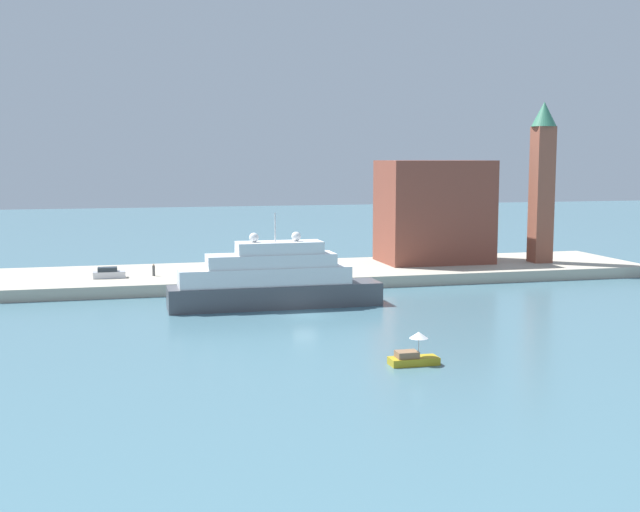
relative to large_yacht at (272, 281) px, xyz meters
The scene contains 9 objects.
ground 7.15m from the large_yacht, 67.70° to the right, with size 400.00×400.00×0.00m, color slate.
quay_dock 20.42m from the large_yacht, 83.04° to the left, with size 110.00×20.30×1.52m, color #B7AD99.
large_yacht is the anchor object (origin of this frame).
small_motorboat 29.33m from the large_yacht, 77.20° to the right, with size 4.08×1.69×2.75m.
harbor_building 37.10m from the large_yacht, 38.26° to the left, with size 15.71×10.40×15.08m, color brown.
bell_tower 48.95m from the large_yacht, 22.73° to the left, with size 3.65×3.65×23.59m.
parked_car 25.17m from the large_yacht, 136.53° to the left, with size 4.10×1.67×1.41m.
person_figure 21.79m from the large_yacht, 125.14° to the left, with size 0.36×0.36×1.61m.
mooring_bollard 13.14m from the large_yacht, 59.33° to the left, with size 0.41×0.41×0.82m, color black.
Camera 1 is at (-19.31, -84.32, 17.01)m, focal length 45.66 mm.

